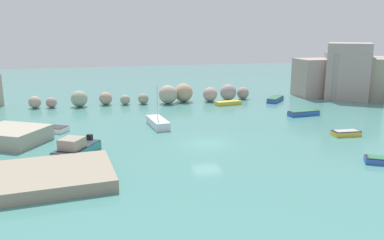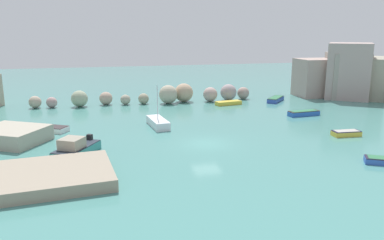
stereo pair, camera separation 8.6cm
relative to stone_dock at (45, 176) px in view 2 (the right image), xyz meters
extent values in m
plane|color=teal|center=(13.15, 6.03, -0.42)|extent=(160.00, 160.00, 0.00)
cube|color=#AAA28F|center=(-4.07, 10.69, 0.28)|extent=(7.28, 6.98, 1.40)
cube|color=#AF9791|center=(40.94, 24.29, 3.71)|extent=(8.84, 8.99, 8.26)
cube|color=#9E9187|center=(40.94, 24.84, 2.96)|extent=(7.36, 8.23, 6.75)
cube|color=tan|center=(38.00, 26.87, 2.49)|extent=(7.78, 5.12, 5.81)
cube|color=#A39282|center=(41.88, 26.41, 2.47)|extent=(11.20, 11.13, 5.77)
cube|color=#9C9683|center=(44.47, 24.06, 2.62)|extent=(9.17, 9.88, 6.08)
sphere|color=#B8A38E|center=(-4.24, 27.45, 0.39)|extent=(1.61, 1.61, 1.61)
sphere|color=#B1908D|center=(-2.13, 27.19, 0.30)|extent=(1.43, 1.43, 1.43)
sphere|color=#A0A88A|center=(1.46, 26.96, 0.69)|extent=(2.20, 2.20, 2.20)
sphere|color=tan|center=(4.96, 27.56, 0.48)|extent=(1.79, 1.79, 1.79)
sphere|color=#A79F8A|center=(7.58, 26.99, 0.28)|extent=(1.39, 1.39, 1.39)
sphere|color=tan|center=(10.09, 26.85, 0.33)|extent=(1.49, 1.49, 1.49)
sphere|color=#B2A78F|center=(13.51, 26.29, 0.89)|extent=(2.61, 2.61, 2.61)
sphere|color=tan|center=(15.96, 27.11, 0.91)|extent=(2.66, 2.66, 2.66)
sphere|color=#B99C94|center=(19.73, 26.42, 0.62)|extent=(2.07, 2.07, 2.07)
sphere|color=#A39293|center=(22.61, 26.67, 0.77)|extent=(2.38, 2.38, 2.38)
sphere|color=tan|center=(25.15, 27.20, 0.48)|extent=(1.79, 1.79, 1.79)
cube|color=gray|center=(0.00, 0.00, 0.00)|extent=(9.38, 7.43, 0.83)
cube|color=white|center=(9.90, 13.43, 0.01)|extent=(1.93, 4.69, 0.84)
cylinder|color=silver|center=(9.90, 13.43, 2.25)|extent=(0.10, 0.10, 3.64)
cube|color=blue|center=(27.89, 14.43, -0.15)|extent=(3.96, 1.47, 0.53)
cube|color=#2E2620|center=(27.89, 14.43, 0.14)|extent=(3.88, 1.44, 0.06)
cube|color=#2D7047|center=(27.89, 14.43, 0.15)|extent=(3.36, 1.25, 0.08)
cube|color=teal|center=(1.85, 5.52, -0.06)|extent=(3.98, 4.89, 0.72)
cube|color=#212935|center=(1.85, 5.52, 0.33)|extent=(3.90, 4.79, 0.06)
cube|color=#9E937F|center=(1.53, 4.97, 0.76)|extent=(2.28, 2.32, 0.91)
cube|color=black|center=(2.89, 7.33, 0.55)|extent=(0.56, 0.53, 0.50)
cube|color=yellow|center=(27.14, 5.20, -0.19)|extent=(2.79, 1.30, 0.45)
cube|color=#1C1936|center=(27.14, 5.20, 0.07)|extent=(2.73, 1.28, 0.06)
cube|color=#ADA89E|center=(27.14, 5.20, 0.08)|extent=(2.37, 1.11, 0.08)
cube|color=gold|center=(21.41, 23.28, -0.16)|extent=(3.76, 1.81, 0.52)
cube|color=#334FAF|center=(28.92, 23.99, -0.14)|extent=(3.80, 3.94, 0.55)
cube|color=#1C2B23|center=(28.92, 23.99, 0.17)|extent=(3.73, 3.86, 0.06)
cube|color=#2D7047|center=(28.92, 23.99, 0.18)|extent=(3.23, 3.35, 0.08)
cube|color=white|center=(-1.41, 14.36, -0.16)|extent=(4.50, 3.58, 0.50)
cube|color=#32292B|center=(-1.41, 14.36, 0.12)|extent=(4.41, 3.51, 0.06)
camera|label=1|loc=(3.53, -25.96, 9.60)|focal=35.75mm
camera|label=2|loc=(3.61, -25.98, 9.60)|focal=35.75mm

